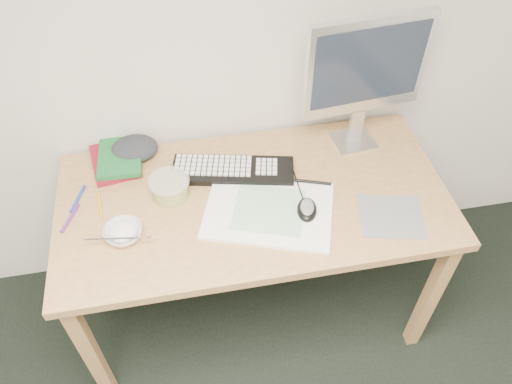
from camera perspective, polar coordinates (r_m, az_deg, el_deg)
desk at (r=1.85m, az=-0.25°, el=-2.24°), size 1.40×0.70×0.75m
mousepad at (r=1.79m, az=15.20°, el=-2.68°), size 0.25×0.24×0.00m
sketchpad at (r=1.74m, az=1.46°, el=-2.13°), size 0.51×0.44×0.01m
keyboard at (r=1.87m, az=-2.66°, el=2.47°), size 0.47×0.24×0.03m
monitor at (r=1.84m, az=12.51°, el=13.49°), size 0.46×0.16×0.53m
mouse at (r=1.72m, az=5.87°, el=-1.75°), size 0.09×0.12×0.04m
rice_bowl at (r=1.72m, az=-14.90°, el=-4.56°), size 0.16×0.16×0.04m
chopsticks at (r=1.68m, az=-15.41°, el=-5.12°), size 0.22×0.05×0.02m
fruit_tub at (r=1.80m, az=-9.80°, el=0.54°), size 0.18×0.18×0.07m
book_red at (r=1.98m, az=-15.78°, el=3.41°), size 0.20×0.25×0.02m
book_green at (r=1.96m, az=-15.29°, el=3.88°), size 0.17×0.23×0.02m
cloth_lump at (r=1.98m, az=-13.72°, el=4.82°), size 0.17×0.15×0.06m
pencil_pink at (r=1.84m, az=-3.09°, el=1.11°), size 0.19×0.06×0.01m
pencil_tan at (r=1.83m, az=0.96°, el=0.99°), size 0.13×0.14×0.01m
pencil_black at (r=1.83m, az=2.15°, el=1.02°), size 0.19×0.01×0.01m
marker_blue at (r=1.89m, az=-19.69°, el=-0.74°), size 0.05×0.13×0.01m
marker_orange at (r=1.84m, az=-17.41°, el=-1.36°), size 0.02×0.12×0.01m
marker_purple at (r=1.83m, az=-20.47°, el=-2.78°), size 0.06×0.12×0.01m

